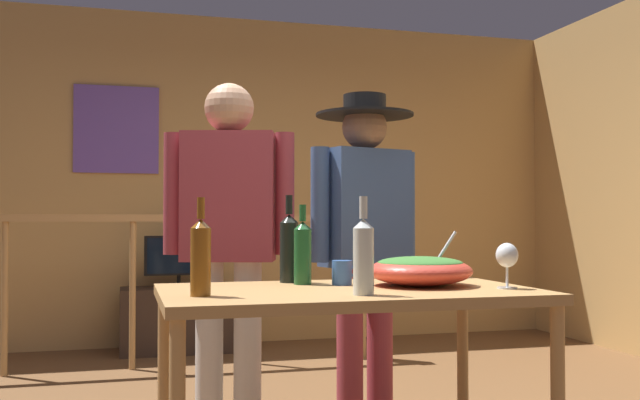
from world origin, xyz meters
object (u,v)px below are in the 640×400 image
at_px(tv_console, 178,320).
at_px(person_standing_right, 365,228).
at_px(serving_table, 348,309).
at_px(person_standing_left, 229,227).
at_px(mug_blue, 342,273).
at_px(framed_picture, 117,130).
at_px(stair_railing, 214,264).
at_px(wine_bottle_clear, 363,255).
at_px(wine_glass, 507,257).
at_px(salad_bowl, 420,269).
at_px(wine_bottle_green, 303,251).
at_px(wine_bottle_dark, 289,247).
at_px(wine_bottle_amber, 201,256).
at_px(flat_screen_tv, 179,257).

bearing_deg(tv_console, person_standing_right, -73.38).
bearing_deg(serving_table, person_standing_left, 113.15).
bearing_deg(serving_table, mug_blue, 80.36).
xyz_separation_m(framed_picture, stair_railing, (0.69, -0.89, -1.06)).
distance_m(wine_bottle_clear, person_standing_right, 1.09).
bearing_deg(tv_console, serving_table, -83.11).
bearing_deg(tv_console, person_standing_left, -88.77).
bearing_deg(wine_glass, salad_bowl, 143.39).
bearing_deg(wine_bottle_green, serving_table, -60.68).
xyz_separation_m(stair_railing, wine_bottle_dark, (0.03, -2.32, 0.21)).
bearing_deg(mug_blue, person_standing_right, 64.03).
xyz_separation_m(wine_glass, wine_bottle_amber, (-1.14, 0.04, 0.02)).
xyz_separation_m(tv_console, person_standing_right, (0.73, -2.44, 0.75)).
height_order(tv_console, person_standing_right, person_standing_right).
bearing_deg(wine_glass, mug_blue, 150.82).
distance_m(stair_railing, person_standing_left, 1.87).
bearing_deg(salad_bowl, framed_picture, 108.82).
height_order(wine_bottle_clear, wine_bottle_amber, wine_bottle_clear).
xyz_separation_m(serving_table, wine_bottle_dark, (-0.15, 0.32, 0.22)).
bearing_deg(stair_railing, framed_picture, 127.88).
distance_m(framed_picture, stair_railing, 1.54).
relative_size(framed_picture, wine_bottle_dark, 1.98).
relative_size(stair_railing, salad_bowl, 8.31).
xyz_separation_m(salad_bowl, wine_bottle_clear, (-0.33, -0.27, 0.07)).
xyz_separation_m(wine_glass, person_standing_right, (-0.24, 0.95, 0.10)).
bearing_deg(wine_bottle_clear, stair_railing, 93.40).
bearing_deg(wine_bottle_clear, tv_console, 96.17).
xyz_separation_m(wine_glass, wine_bottle_clear, (-0.59, -0.07, 0.02)).
xyz_separation_m(mug_blue, person_standing_right, (0.31, 0.64, 0.17)).
bearing_deg(stair_railing, person_standing_left, -94.71).
relative_size(wine_bottle_amber, person_standing_left, 0.20).
distance_m(tv_console, wine_bottle_dark, 3.00).
distance_m(flat_screen_tv, person_standing_right, 2.53).
bearing_deg(wine_bottle_green, person_standing_right, 51.37).
relative_size(tv_console, mug_blue, 7.79).
bearing_deg(wine_glass, framed_picture, 111.57).
distance_m(stair_railing, mug_blue, 2.50).
relative_size(salad_bowl, mug_blue, 3.55).
relative_size(serving_table, wine_glass, 8.08).
bearing_deg(wine_bottle_amber, salad_bowl, 10.59).
height_order(flat_screen_tv, salad_bowl, salad_bowl).
relative_size(serving_table, salad_bowl, 3.40).
relative_size(framed_picture, flat_screen_tv, 1.33).
height_order(stair_railing, wine_bottle_green, stair_railing).
bearing_deg(salad_bowl, person_standing_left, 130.79).
xyz_separation_m(salad_bowl, wine_bottle_green, (-0.43, 0.18, 0.07)).
bearing_deg(wine_glass, stair_railing, 105.32).
distance_m(tv_console, person_standing_left, 2.56).
height_order(stair_railing, wine_bottle_dark, wine_bottle_dark).
xyz_separation_m(salad_bowl, person_standing_right, (0.03, 0.75, 0.15)).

